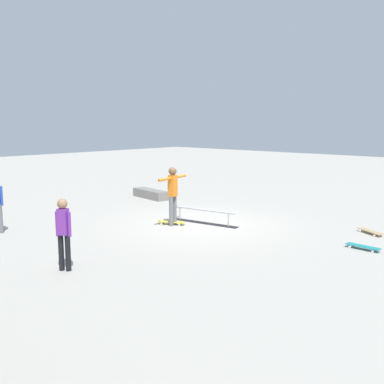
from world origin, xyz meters
TOP-DOWN VIEW (x-y plane):
  - ground_plane at (0.00, 0.00)m, footprint 60.00×60.00m
  - grind_rail at (-0.09, -0.16)m, footprint 2.29×0.61m
  - skate_ledge at (4.34, -2.08)m, footprint 1.85×0.76m
  - skater_main at (0.38, 0.65)m, footprint 0.34×1.37m
  - skateboard_main at (0.47, 0.63)m, footprint 0.80×0.55m
  - bystander_purple_shirt at (-0.79, 4.94)m, footprint 0.32×0.25m
  - loose_skateboard_teal at (-4.69, -0.60)m, footprint 0.81×0.29m
  - loose_skateboard_natural at (-4.27, -2.20)m, footprint 0.80×0.55m

SIDE VIEW (x-z plane):
  - ground_plane at x=0.00m, z-range 0.00..0.00m
  - skateboard_main at x=0.47m, z-range 0.03..0.12m
  - loose_skateboard_teal at x=-4.69m, z-range 0.03..0.12m
  - loose_skateboard_natural at x=-4.27m, z-range 0.03..0.12m
  - skate_ledge at x=4.34m, z-range 0.00..0.34m
  - grind_rail at x=-0.09m, z-range -0.03..0.40m
  - bystander_purple_shirt at x=-0.79m, z-range 0.10..1.58m
  - skater_main at x=0.38m, z-range 0.14..1.85m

